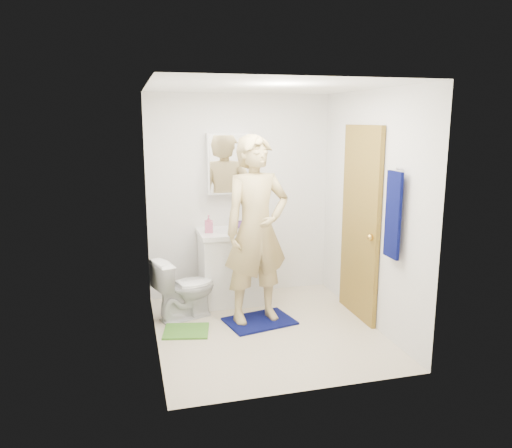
{
  "coord_description": "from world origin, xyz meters",
  "views": [
    {
      "loc": [
        -1.31,
        -4.57,
        2.1
      ],
      "look_at": [
        -0.05,
        0.25,
        1.06
      ],
      "focal_mm": 35.0,
      "sensor_mm": 36.0,
      "label": 1
    }
  ],
  "objects_px": {
    "man": "(257,230)",
    "vanity_cabinet": "(233,268)",
    "toothbrush_cup": "(241,225)",
    "medicine_cabinet": "(228,164)",
    "soap_dispenser": "(209,224)",
    "toilet": "(185,288)",
    "towel": "(393,215)"
  },
  "relations": [
    {
      "from": "towel",
      "to": "soap_dispenser",
      "type": "xyz_separation_m",
      "value": [
        -1.46,
        1.46,
        -0.3
      ]
    },
    {
      "from": "vanity_cabinet",
      "to": "medicine_cabinet",
      "type": "xyz_separation_m",
      "value": [
        0.0,
        0.22,
        1.2
      ]
    },
    {
      "from": "toilet",
      "to": "man",
      "type": "relative_size",
      "value": 0.35
    },
    {
      "from": "vanity_cabinet",
      "to": "medicine_cabinet",
      "type": "height_order",
      "value": "medicine_cabinet"
    },
    {
      "from": "vanity_cabinet",
      "to": "man",
      "type": "distance_m",
      "value": 0.89
    },
    {
      "from": "medicine_cabinet",
      "to": "man",
      "type": "xyz_separation_m",
      "value": [
        0.11,
        -0.88,
        -0.61
      ]
    },
    {
      "from": "toothbrush_cup",
      "to": "man",
      "type": "xyz_separation_m",
      "value": [
        -0.0,
        -0.73,
        0.1
      ]
    },
    {
      "from": "soap_dispenser",
      "to": "man",
      "type": "height_order",
      "value": "man"
    },
    {
      "from": "towel",
      "to": "toilet",
      "type": "distance_m",
      "value": 2.3
    },
    {
      "from": "toothbrush_cup",
      "to": "toilet",
      "type": "bearing_deg",
      "value": -148.42
    },
    {
      "from": "medicine_cabinet",
      "to": "toilet",
      "type": "relative_size",
      "value": 1.05
    },
    {
      "from": "man",
      "to": "toilet",
      "type": "bearing_deg",
      "value": 148.82
    },
    {
      "from": "medicine_cabinet",
      "to": "soap_dispenser",
      "type": "xyz_separation_m",
      "value": [
        -0.28,
        -0.25,
        -0.65
      ]
    },
    {
      "from": "toothbrush_cup",
      "to": "man",
      "type": "relative_size",
      "value": 0.06
    },
    {
      "from": "vanity_cabinet",
      "to": "soap_dispenser",
      "type": "relative_size",
      "value": 4.02
    },
    {
      "from": "man",
      "to": "vanity_cabinet",
      "type": "bearing_deg",
      "value": 89.69
    },
    {
      "from": "medicine_cabinet",
      "to": "man",
      "type": "bearing_deg",
      "value": -82.88
    },
    {
      "from": "towel",
      "to": "man",
      "type": "bearing_deg",
      "value": 142.19
    },
    {
      "from": "toilet",
      "to": "soap_dispenser",
      "type": "relative_size",
      "value": 3.36
    },
    {
      "from": "soap_dispenser",
      "to": "vanity_cabinet",
      "type": "bearing_deg",
      "value": 4.48
    },
    {
      "from": "soap_dispenser",
      "to": "man",
      "type": "xyz_separation_m",
      "value": [
        0.39,
        -0.63,
        0.04
      ]
    },
    {
      "from": "soap_dispenser",
      "to": "toothbrush_cup",
      "type": "bearing_deg",
      "value": 13.33
    },
    {
      "from": "soap_dispenser",
      "to": "towel",
      "type": "bearing_deg",
      "value": -44.99
    },
    {
      "from": "towel",
      "to": "toilet",
      "type": "xyz_separation_m",
      "value": [
        -1.79,
        1.11,
        -0.92
      ]
    },
    {
      "from": "medicine_cabinet",
      "to": "toilet",
      "type": "xyz_separation_m",
      "value": [
        -0.61,
        -0.6,
        -1.27
      ]
    },
    {
      "from": "towel",
      "to": "soap_dispenser",
      "type": "bearing_deg",
      "value": 135.01
    },
    {
      "from": "vanity_cabinet",
      "to": "medicine_cabinet",
      "type": "relative_size",
      "value": 1.14
    },
    {
      "from": "towel",
      "to": "toilet",
      "type": "height_order",
      "value": "towel"
    },
    {
      "from": "toothbrush_cup",
      "to": "man",
      "type": "distance_m",
      "value": 0.73
    },
    {
      "from": "medicine_cabinet",
      "to": "man",
      "type": "distance_m",
      "value": 1.08
    },
    {
      "from": "medicine_cabinet",
      "to": "toothbrush_cup",
      "type": "height_order",
      "value": "medicine_cabinet"
    },
    {
      "from": "vanity_cabinet",
      "to": "toilet",
      "type": "xyz_separation_m",
      "value": [
        -0.61,
        -0.37,
        -0.07
      ]
    }
  ]
}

